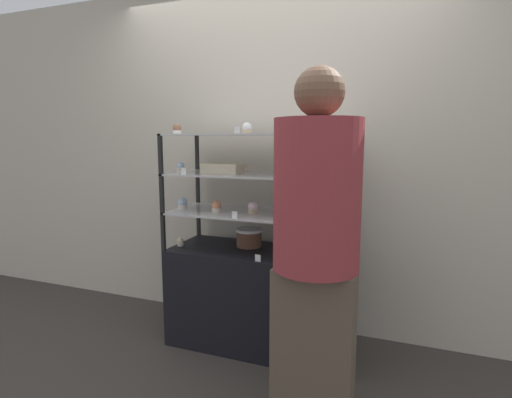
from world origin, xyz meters
TOP-DOWN VIEW (x-y plane):
  - ground_plane at (0.00, 0.00)m, footprint 20.00×20.00m
  - back_wall at (0.00, 0.40)m, footprint 8.00×0.05m
  - display_base at (0.00, 0.00)m, footprint 1.18×0.51m
  - display_riser_lower at (0.00, 0.00)m, footprint 1.18×0.51m
  - display_riser_middle at (0.00, 0.00)m, footprint 1.18×0.51m
  - display_riser_upper at (0.00, 0.00)m, footprint 1.18×0.51m
  - layer_cake_centerpiece at (-0.08, 0.08)m, footprint 0.18×0.18m
  - sheet_cake_frosted at (-0.23, -0.02)m, footprint 0.26×0.17m
  - cupcake_0 at (-0.54, -0.09)m, footprint 0.05×0.05m
  - cupcake_1 at (0.54, -0.09)m, footprint 0.05×0.05m
  - price_tag_0 at (0.10, -0.24)m, footprint 0.04×0.00m
  - cupcake_2 at (-0.54, -0.05)m, footprint 0.07×0.07m
  - cupcake_3 at (-0.25, -0.09)m, footprint 0.07×0.07m
  - cupcake_4 at (-0.01, -0.04)m, footprint 0.07×0.07m
  - cupcake_5 at (0.25, -0.13)m, footprint 0.07×0.07m
  - cupcake_6 at (0.52, -0.13)m, footprint 0.07×0.07m
  - price_tag_1 at (-0.05, -0.24)m, footprint 0.04×0.00m
  - cupcake_7 at (-0.53, -0.07)m, footprint 0.05×0.05m
  - cupcake_8 at (0.19, -0.11)m, footprint 0.05×0.05m
  - cupcake_9 at (0.54, -0.09)m, footprint 0.05×0.05m
  - price_tag_2 at (-0.41, -0.24)m, footprint 0.04×0.00m
  - cupcake_10 at (-0.53, -0.11)m, footprint 0.06×0.06m
  - cupcake_11 at (-0.01, -0.13)m, footprint 0.06×0.06m
  - cupcake_12 at (0.53, -0.06)m, footprint 0.06×0.06m
  - price_tag_3 at (-0.03, -0.24)m, footprint 0.04×0.00m
  - donut_glazed at (0.29, 0.02)m, footprint 0.12×0.12m
  - customer_figure at (0.55, -0.65)m, footprint 0.41×0.41m

SIDE VIEW (x-z plane):
  - ground_plane at x=0.00m, z-range 0.00..0.00m
  - display_base at x=0.00m, z-range 0.00..0.68m
  - price_tag_0 at x=0.10m, z-range 0.68..0.73m
  - cupcake_0 at x=-0.54m, z-range 0.68..0.74m
  - cupcake_1 at x=0.54m, z-range 0.68..0.74m
  - layer_cake_centerpiece at x=-0.08m, z-range 0.68..0.81m
  - display_riser_lower at x=0.00m, z-range 0.80..1.06m
  - customer_figure at x=0.55m, z-range 0.06..1.82m
  - price_tag_1 at x=-0.05m, z-range 0.94..0.99m
  - cupcake_2 at x=-0.54m, z-range 0.94..1.02m
  - cupcake_3 at x=-0.25m, z-range 0.94..1.02m
  - cupcake_4 at x=-0.01m, z-range 0.94..1.02m
  - cupcake_5 at x=0.25m, z-range 0.94..1.02m
  - cupcake_6 at x=0.52m, z-range 0.94..1.02m
  - display_riser_middle at x=0.00m, z-range 1.06..1.32m
  - price_tag_2 at x=-0.41m, z-range 1.21..1.25m
  - sheet_cake_frosted at x=-0.23m, z-range 1.21..1.27m
  - cupcake_7 at x=-0.53m, z-range 1.21..1.27m
  - cupcake_8 at x=0.19m, z-range 1.21..1.27m
  - cupcake_9 at x=0.54m, z-range 1.21..1.27m
  - back_wall at x=0.00m, z-range 0.00..2.60m
  - display_riser_upper at x=0.00m, z-range 1.32..1.59m
  - donut_glazed at x=0.29m, z-range 1.47..1.50m
  - price_tag_3 at x=-0.03m, z-range 1.47..1.51m
  - cupcake_10 at x=-0.53m, z-range 1.47..1.54m
  - cupcake_11 at x=-0.01m, z-range 1.47..1.54m
  - cupcake_12 at x=0.53m, z-range 1.47..1.54m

